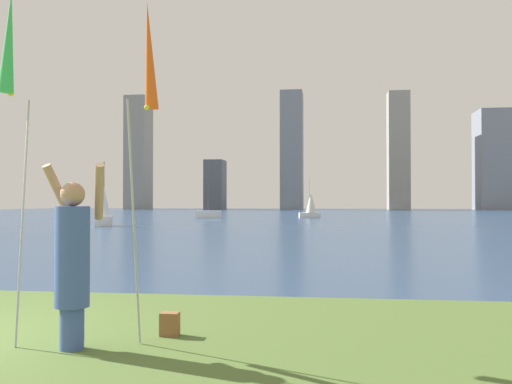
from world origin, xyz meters
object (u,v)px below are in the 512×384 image
(kite_flag_right, at_px, (149,64))
(sailboat_1, at_px, (311,206))
(sailboat_0, at_px, (104,210))
(sailboat_4, at_px, (208,214))
(bag, at_px, (170,324))
(person, at_px, (73,257))
(kite_flag_left, at_px, (9,50))

(kite_flag_right, xyz_separation_m, sailboat_1, (0.20, 47.88, -2.06))
(sailboat_0, distance_m, sailboat_4, 18.10)
(sailboat_0, relative_size, sailboat_1, 1.07)
(bag, xyz_separation_m, sailboat_4, (-9.59, 45.85, 0.25))
(person, relative_size, sailboat_0, 0.48)
(sailboat_4, bearing_deg, kite_flag_left, -80.18)
(bag, bearing_deg, sailboat_1, 90.02)
(sailboat_0, relative_size, sailboat_4, 0.98)
(kite_flag_right, xyz_separation_m, sailboat_0, (-12.25, 28.12, -2.12))
(person, xyz_separation_m, bag, (0.86, 0.72, -0.84))
(sailboat_4, bearing_deg, person, -79.38)
(kite_flag_right, bearing_deg, person, -137.25)
(person, height_order, sailboat_1, sailboat_1)
(sailboat_4, bearing_deg, sailboat_1, 11.24)
(kite_flag_left, xyz_separation_m, bag, (1.50, 0.89, -3.04))
(bag, relative_size, sailboat_4, 0.06)
(bag, height_order, sailboat_4, sailboat_4)
(kite_flag_right, bearing_deg, sailboat_1, 89.76)
(kite_flag_right, distance_m, sailboat_0, 30.75)
(kite_flag_left, bearing_deg, sailboat_4, 99.82)
(kite_flag_left, bearing_deg, kite_flag_right, 30.69)
(sailboat_1, distance_m, sailboat_4, 9.79)
(kite_flag_left, height_order, bag, kite_flag_left)
(kite_flag_left, height_order, sailboat_4, sailboat_4)
(person, xyz_separation_m, sailboat_1, (0.84, 48.47, 0.14))
(kite_flag_left, relative_size, sailboat_1, 0.99)
(person, bearing_deg, sailboat_0, 110.29)
(kite_flag_right, bearing_deg, sailboat_0, 113.54)
(person, height_order, kite_flag_right, kite_flag_right)
(kite_flag_right, height_order, sailboat_1, kite_flag_right)
(kite_flag_left, relative_size, sailboat_0, 0.93)
(kite_flag_right, distance_m, sailboat_1, 47.92)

